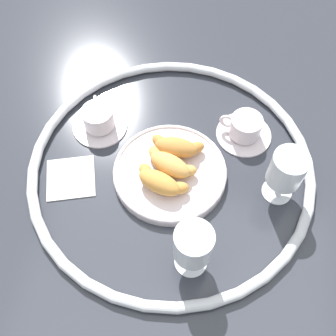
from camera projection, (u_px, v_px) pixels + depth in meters
ground_plane at (171, 169)px, 0.96m from camera, size 2.20×2.20×0.00m
table_chrome_rim at (171, 166)px, 0.95m from camera, size 0.67×0.67×0.02m
pastry_plate at (168, 172)px, 0.94m from camera, size 0.26×0.26×0.02m
croissant_large at (160, 182)px, 0.89m from camera, size 0.13×0.09×0.04m
croissant_small at (169, 164)px, 0.92m from camera, size 0.13×0.10×0.04m
croissant_extra at (177, 147)px, 0.94m from camera, size 0.14×0.07×0.04m
coffee_cup_near at (245, 128)px, 0.99m from camera, size 0.14×0.14×0.06m
coffee_cup_far at (99, 120)px, 1.00m from camera, size 0.14×0.14×0.06m
juice_glass_left at (286, 171)px, 0.85m from camera, size 0.08×0.08×0.14m
juice_glass_right at (193, 245)px, 0.76m from camera, size 0.08×0.08×0.14m
folded_napkin at (71, 178)px, 0.95m from camera, size 0.14×0.14×0.01m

